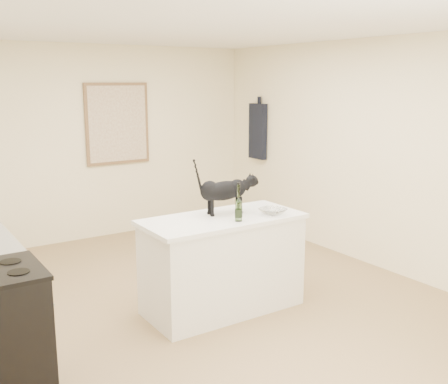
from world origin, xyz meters
TOP-DOWN VIEW (x-y plane):
  - floor at (0.00, 0.00)m, footprint 5.50×5.50m
  - ceiling at (0.00, 0.00)m, footprint 5.50×5.50m
  - wall_back at (0.00, 2.75)m, footprint 4.50×0.00m
  - wall_right at (2.25, 0.00)m, footprint 0.00×5.50m
  - island_base at (0.10, -0.20)m, footprint 1.44×0.67m
  - island_top at (0.10, -0.20)m, footprint 1.50×0.70m
  - artwork_frame at (0.30, 2.72)m, footprint 0.90×0.03m
  - artwork_canvas at (0.30, 2.70)m, footprint 0.82×0.00m
  - hanging_garment at (2.19, 2.05)m, footprint 0.08×0.34m
  - black_cat at (0.18, -0.11)m, footprint 0.59×0.28m
  - wine_bottle at (0.14, -0.40)m, footprint 0.08×0.08m
  - glass_bowl at (0.54, -0.38)m, footprint 0.27×0.27m

SIDE VIEW (x-z plane):
  - floor at x=0.00m, z-range 0.00..0.00m
  - island_base at x=0.10m, z-range 0.00..0.86m
  - island_top at x=0.10m, z-range 0.86..0.90m
  - glass_bowl at x=0.54m, z-range 0.90..0.96m
  - wine_bottle at x=0.14m, z-range 0.90..1.21m
  - black_cat at x=0.18m, z-range 0.90..1.30m
  - wall_back at x=0.00m, z-range -0.95..3.55m
  - wall_right at x=2.25m, z-range -1.45..4.05m
  - hanging_garment at x=2.19m, z-range 1.00..1.80m
  - artwork_frame at x=0.30m, z-range 1.00..2.10m
  - artwork_canvas at x=0.30m, z-range 1.04..2.06m
  - ceiling at x=0.00m, z-range 2.60..2.60m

